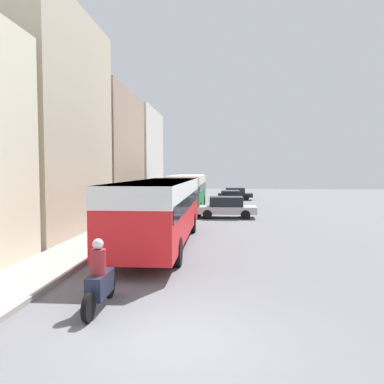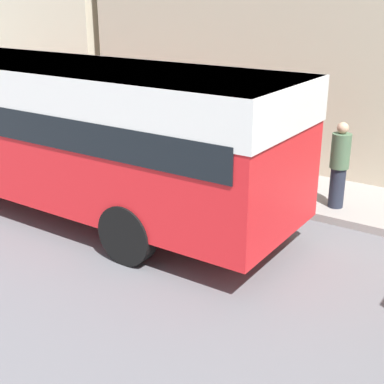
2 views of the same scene
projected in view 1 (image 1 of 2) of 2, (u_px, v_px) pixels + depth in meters
The scene contains 11 objects.
ground_plane at pixel (180, 343), 7.23m from camera, with size 120.00×120.00×0.00m, color slate.
building_midblock at pixel (29, 124), 19.45m from camera, with size 6.07×9.15×11.49m.
building_far_terrace at pixel (98, 152), 29.29m from camera, with size 5.40×9.62×9.46m.
building_end_row at pixel (126, 156), 40.05m from camera, with size 6.39×9.96×9.70m.
bus_lead at pixel (161, 203), 16.55m from camera, with size 2.59×11.45×2.88m.
bus_following at pixel (188, 188), 30.54m from camera, with size 2.52×10.14×2.92m.
motorcycle_behind_lead at pixel (99, 281), 8.97m from camera, with size 0.38×2.24×1.73m.
car_crossing at pixel (230, 198), 34.60m from camera, with size 1.96×4.33×1.46m.
car_far_curb at pixel (226, 207), 26.26m from camera, with size 4.17×1.93×1.48m.
car_distant at pixel (235, 194), 41.86m from camera, with size 3.83×1.84×1.37m.
pedestrian_near_curb at pixel (132, 209), 22.35m from camera, with size 0.37×0.37×1.68m.
Camera 1 is at (0.79, -7.00, 3.35)m, focal length 35.00 mm.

